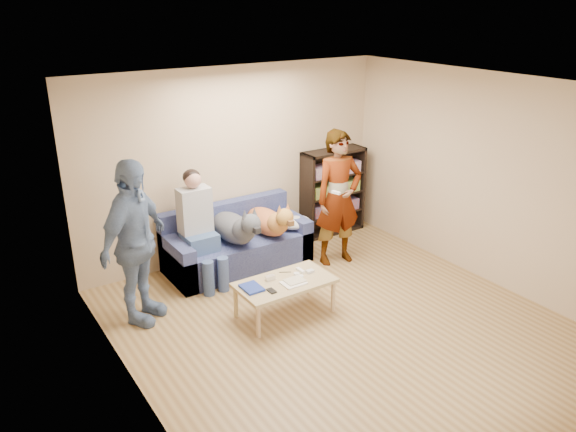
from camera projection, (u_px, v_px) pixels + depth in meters
ground at (348, 330)px, 6.14m from camera, size 5.00×5.00×0.00m
ceiling at (359, 90)px, 5.20m from camera, size 5.00×5.00×0.00m
wall_back at (236, 163)px, 7.62m from camera, size 4.50×0.00×4.50m
wall_left at (137, 276)px, 4.52m from camera, size 0.00×5.00×5.00m
wall_right at (496, 182)px, 6.82m from camera, size 0.00×5.00×5.00m
blanket at (295, 222)px, 7.73m from camera, size 0.45×0.38×0.16m
person_standing_right at (338, 198)px, 7.44m from camera, size 0.72×0.52×1.83m
person_standing_left at (135, 243)px, 6.03m from camera, size 1.14×1.03×1.86m
held_controller at (336, 193)px, 7.12m from camera, size 0.07×0.13×0.03m
notebook_blue at (252, 288)px, 6.14m from camera, size 0.20×0.26×0.03m
papers at (293, 283)px, 6.25m from camera, size 0.26×0.20×0.02m
magazine at (295, 280)px, 6.28m from camera, size 0.22×0.17×0.01m
camera_silver at (270, 278)px, 6.33m from camera, size 0.11×0.06×0.05m
controller_a at (300, 270)px, 6.52m from camera, size 0.04×0.13×0.03m
controller_b at (310, 271)px, 6.50m from camera, size 0.09×0.06×0.03m
headphone_cup_a at (300, 277)px, 6.39m from camera, size 0.07×0.07×0.02m
headphone_cup_b at (297, 274)px, 6.45m from camera, size 0.07×0.07×0.02m
pen_orange at (291, 287)px, 6.17m from camera, size 0.13×0.06×0.01m
pen_black at (285, 272)px, 6.51m from camera, size 0.13×0.08×0.01m
wallet at (272, 291)px, 6.08m from camera, size 0.07×0.12×0.02m
sofa at (236, 246)px, 7.54m from camera, size 1.90×0.85×0.82m
person_seated at (199, 224)px, 6.97m from camera, size 0.40×0.73×1.47m
dog_gray at (236, 228)px, 7.22m from camera, size 0.41×1.25×0.59m
dog_tan at (270, 221)px, 7.46m from camera, size 0.38×1.15×0.55m
coffee_table at (285, 285)px, 6.32m from camera, size 1.10×0.60×0.42m
bookshelf at (332, 190)px, 8.50m from camera, size 1.00×0.34×1.30m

